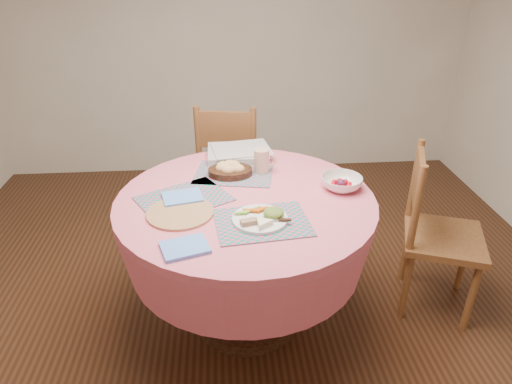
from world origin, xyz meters
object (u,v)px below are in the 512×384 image
at_px(wicker_trivet, 180,213).
at_px(fruit_bowl, 341,183).
at_px(chair_right, 435,230).
at_px(bread_bowl, 230,169).
at_px(latte_mug, 262,161).
at_px(dining_table, 246,232).
at_px(dinner_plate, 262,218).
at_px(chair_back, 229,164).

xyz_separation_m(wicker_trivet, fruit_bowl, (0.78, 0.18, 0.02)).
distance_m(chair_right, bread_bowl, 1.14).
xyz_separation_m(bread_bowl, latte_mug, (0.17, 0.02, 0.03)).
relative_size(dining_table, chair_right, 1.36).
bearing_deg(wicker_trivet, latte_mug, 44.79).
bearing_deg(latte_mug, bread_bowl, -172.58).
distance_m(dinner_plate, bread_bowl, 0.49).
xyz_separation_m(chair_right, fruit_bowl, (-0.54, -0.01, 0.31)).
bearing_deg(latte_mug, dinner_plate, -95.35).
xyz_separation_m(chair_back, bread_bowl, (-0.01, -0.72, 0.30)).
distance_m(wicker_trivet, latte_mug, 0.57).
distance_m(chair_back, bread_bowl, 0.78).
relative_size(chair_right, dinner_plate, 3.66).
height_order(dining_table, fruit_bowl, fruit_bowl).
relative_size(bread_bowl, fruit_bowl, 0.90).
relative_size(dining_table, fruit_bowl, 4.88).
height_order(dinner_plate, latte_mug, latte_mug).
xyz_separation_m(dinner_plate, latte_mug, (0.05, 0.50, 0.05)).
relative_size(chair_right, bread_bowl, 3.95).
relative_size(dining_table, latte_mug, 9.87).
height_order(dining_table, wicker_trivet, wicker_trivet).
bearing_deg(chair_right, chair_back, 70.39).
distance_m(chair_right, dinner_plate, 1.04).
distance_m(bread_bowl, fruit_bowl, 0.58).
bearing_deg(bread_bowl, wicker_trivet, -121.66).
bearing_deg(dining_table, chair_right, 3.88).
xyz_separation_m(chair_right, bread_bowl, (-1.08, 0.18, 0.31)).
height_order(chair_right, fruit_bowl, chair_right).
bearing_deg(dinner_plate, dining_table, 104.15).
xyz_separation_m(dining_table, chair_right, (1.01, 0.07, -0.08)).
distance_m(chair_back, latte_mug, 0.79).
bearing_deg(dining_table, latte_mug, 69.32).
relative_size(chair_back, bread_bowl, 4.09).
bearing_deg(chair_right, bread_bowl, 100.86).
distance_m(chair_right, chair_back, 1.40).
bearing_deg(dinner_plate, fruit_bowl, 34.24).
height_order(chair_back, dinner_plate, chair_back).
distance_m(wicker_trivet, dinner_plate, 0.37).
bearing_deg(bread_bowl, dining_table, -75.33).
bearing_deg(wicker_trivet, dining_table, 22.70).
xyz_separation_m(wicker_trivet, latte_mug, (0.40, 0.40, 0.06)).
xyz_separation_m(chair_right, dinner_plate, (-0.96, -0.29, 0.30)).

